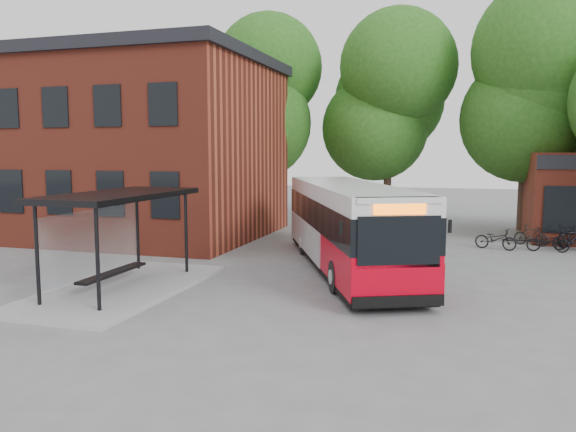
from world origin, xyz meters
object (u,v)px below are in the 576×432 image
(bus_shelter, at_px, (121,241))
(bicycle_2, at_px, (548,242))
(city_bus, at_px, (347,227))
(bicycle_3, at_px, (572,240))
(bicycle_1, at_px, (531,235))
(bicycle_0, at_px, (496,239))

(bus_shelter, bearing_deg, bicycle_2, 39.24)
(city_bus, relative_size, bicycle_2, 7.20)
(city_bus, bearing_deg, bicycle_2, 14.00)
(city_bus, height_order, bicycle_3, city_bus)
(city_bus, distance_m, bicycle_3, 10.27)
(bus_shelter, bearing_deg, bicycle_1, 43.97)
(city_bus, height_order, bicycle_2, city_bus)
(bus_shelter, relative_size, bicycle_3, 4.54)
(bus_shelter, height_order, bicycle_0, bus_shelter)
(city_bus, relative_size, bicycle_3, 7.50)
(city_bus, distance_m, bicycle_2, 9.15)
(bicycle_1, height_order, bicycle_3, bicycle_3)
(bicycle_3, bearing_deg, bicycle_2, 112.67)
(bus_shelter, distance_m, bicycle_3, 17.80)
(bicycle_0, bearing_deg, bicycle_2, -72.52)
(city_bus, bearing_deg, bicycle_3, 13.08)
(bus_shelter, distance_m, city_bus, 7.56)
(bicycle_2, relative_size, bicycle_3, 1.04)
(bus_shelter, height_order, bicycle_3, bus_shelter)
(bicycle_0, bearing_deg, bus_shelter, 151.99)
(bus_shelter, relative_size, bicycle_2, 4.36)
(bus_shelter, relative_size, city_bus, 0.60)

